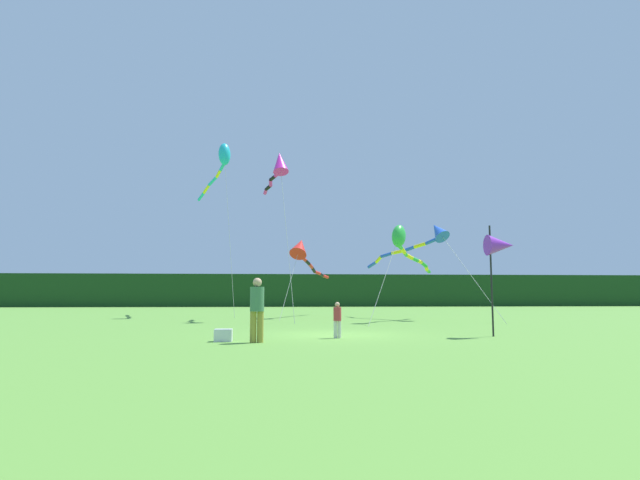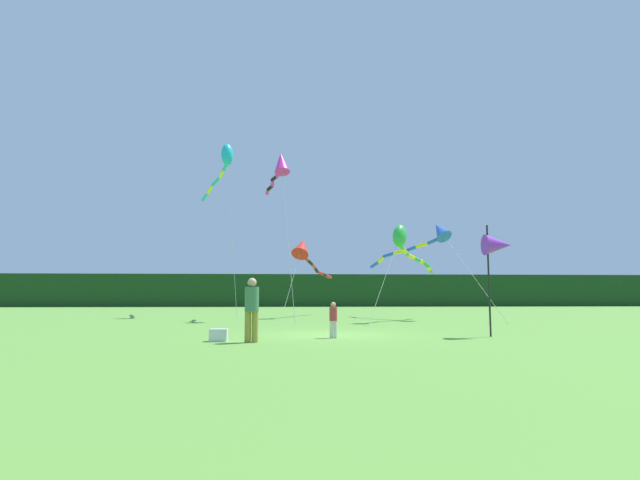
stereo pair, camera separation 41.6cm
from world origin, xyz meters
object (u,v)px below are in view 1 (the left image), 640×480
banner_flag_pole (500,246)px  kite_magenta (279,165)px  kite_red (302,251)px  cooler_box (223,335)px  kite_blue (428,236)px  person_adult (257,306)px  person_child (337,318)px  kite_cyan (222,161)px  kite_green (403,242)px

banner_flag_pole → kite_magenta: bearing=122.6°
banner_flag_pole → kite_red: (-5.93, 14.73, 1.10)m
cooler_box → kite_blue: 17.17m
person_adult → person_child: bearing=28.4°
banner_flag_pole → person_child: bearing=-177.6°
kite_cyan → kite_red: (5.27, -2.42, -6.16)m
person_adult → kite_blue: kite_blue is taller
person_adult → kite_green: (6.99, 10.96, 3.06)m
person_adult → kite_blue: (9.13, 13.54, 3.67)m
kite_green → kite_magenta: bearing=161.4°
person_child → kite_cyan: 20.66m
cooler_box → kite_blue: bearing=52.4°
kite_blue → kite_cyan: kite_cyan is taller
person_adult → kite_green: 13.36m
kite_green → banner_flag_pole: bearing=-84.0°
person_adult → kite_red: (2.04, 16.30, 3.04)m
banner_flag_pole → kite_green: (-0.98, 9.40, 1.12)m
person_child → cooler_box: person_child is taller
person_child → banner_flag_pole: size_ratio=0.31×
banner_flag_pole → kite_green: size_ratio=0.49×
person_child → cooler_box: bearing=-165.2°
banner_flag_pole → kite_blue: size_ratio=0.39×
cooler_box → kite_green: size_ratio=0.07×
cooler_box → kite_cyan: kite_cyan is taller
cooler_box → kite_green: 13.78m
kite_red → person_adult: bearing=-97.1°
person_child → kite_red: bearing=91.7°
cooler_box → kite_blue: size_ratio=0.05×
banner_flag_pole → kite_magenta: (-7.40, 11.55, 5.60)m
kite_magenta → kite_cyan: bearing=124.2°
kite_red → kite_magenta: size_ratio=0.94×
person_adult → kite_cyan: size_ratio=0.16×
kite_red → kite_magenta: 5.71m
kite_magenta → banner_flag_pole: bearing=-57.4°
kite_blue → kite_green: bearing=-129.6°
person_adult → cooler_box: (-0.98, 0.43, -0.85)m
person_child → kite_red: (-0.43, 14.96, 3.44)m
kite_cyan → person_adult: bearing=-80.2°
kite_blue → kite_magenta: 9.40m
person_adult → banner_flag_pole: size_ratio=0.50×
kite_cyan → kite_magenta: 6.97m
kite_blue → kite_red: (-7.09, 2.76, -0.63)m
kite_red → cooler_box: bearing=-100.8°
kite_green → kite_red: (-4.95, 5.34, -0.02)m
banner_flag_pole → kite_blue: kite_blue is taller
kite_blue → kite_green: size_ratio=1.26×
cooler_box → person_child: bearing=14.8°
banner_flag_pole → kite_red: size_ratio=0.41×
kite_cyan → person_child: bearing=-71.8°
person_adult → kite_red: kite_red is taller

